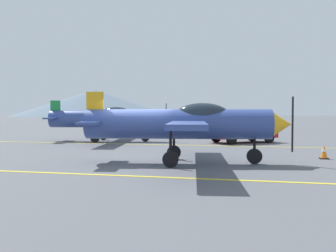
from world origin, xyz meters
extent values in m
plane|color=#54565B|center=(0.00, 0.00, 0.00)|extent=(400.00, 400.00, 0.00)
cube|color=yellow|center=(0.00, -3.17, 0.01)|extent=(80.00, 0.16, 0.01)
cube|color=yellow|center=(0.00, 7.57, 0.01)|extent=(80.00, 0.16, 0.01)
cylinder|color=#33478C|center=(1.56, -0.02, 1.51)|extent=(7.18, 2.17, 1.15)
cone|color=#F2A519|center=(5.42, 0.55, 1.51)|extent=(0.86, 1.07, 0.97)
cube|color=black|center=(5.83, 0.61, 1.51)|extent=(0.06, 0.13, 2.08)
ellipsoid|color=#1E2833|center=(2.48, 0.11, 1.85)|extent=(2.20, 1.23, 0.94)
cube|color=#33478C|center=(1.97, 0.04, 1.56)|extent=(2.48, 9.24, 0.17)
cube|color=#33478C|center=(-1.64, -0.50, 1.56)|extent=(1.12, 2.79, 0.10)
cube|color=#F2A519|center=(-1.64, -0.50, 2.14)|extent=(0.67, 0.22, 1.25)
cylinder|color=black|center=(4.44, 0.40, 0.82)|extent=(0.10, 0.10, 1.05)
cylinder|color=black|center=(4.44, 0.40, 0.29)|extent=(0.60, 0.21, 0.58)
cylinder|color=black|center=(1.52, -1.19, 0.82)|extent=(0.10, 0.10, 1.05)
cylinder|color=black|center=(1.52, -1.19, 0.29)|extent=(0.60, 0.21, 0.58)
cylinder|color=black|center=(1.18, 1.08, 0.82)|extent=(0.10, 0.10, 1.05)
cylinder|color=black|center=(1.18, 1.08, 0.29)|extent=(0.60, 0.21, 0.58)
cylinder|color=#33478C|center=(-5.41, 9.32, 1.51)|extent=(7.18, 2.20, 1.15)
cone|color=#1E8C3F|center=(-1.55, 9.90, 1.51)|extent=(0.87, 1.07, 0.97)
cube|color=black|center=(-1.14, 9.97, 1.51)|extent=(0.06, 0.13, 2.08)
ellipsoid|color=#1E2833|center=(-4.48, 9.46, 1.85)|extent=(2.20, 1.24, 0.94)
cube|color=#33478C|center=(-5.00, 9.38, 1.56)|extent=(2.51, 9.24, 0.17)
cube|color=#33478C|center=(-8.60, 8.83, 1.56)|extent=(1.13, 2.79, 0.10)
cube|color=#1E8C3F|center=(-8.60, 8.83, 2.14)|extent=(0.67, 0.22, 1.25)
cylinder|color=black|center=(-2.53, 9.76, 0.82)|extent=(0.10, 0.10, 1.05)
cylinder|color=black|center=(-2.53, 9.76, 0.29)|extent=(0.60, 0.21, 0.58)
cylinder|color=black|center=(-5.44, 8.15, 0.82)|extent=(0.10, 0.10, 1.05)
cylinder|color=black|center=(-5.44, 8.15, 0.29)|extent=(0.60, 0.21, 0.58)
cylinder|color=black|center=(-5.79, 10.42, 0.82)|extent=(0.10, 0.10, 1.05)
cylinder|color=black|center=(-5.79, 10.42, 0.29)|extent=(0.60, 0.21, 0.58)
cube|color=red|center=(3.86, 10.18, 0.70)|extent=(4.54, 3.98, 0.75)
cube|color=black|center=(3.73, 10.10, 1.35)|extent=(2.88, 2.70, 0.55)
cylinder|color=black|center=(5.53, 10.29, 0.32)|extent=(0.65, 0.55, 0.64)
cylinder|color=black|center=(4.48, 11.74, 0.32)|extent=(0.65, 0.55, 0.64)
cylinder|color=black|center=(3.24, 8.62, 0.32)|extent=(0.65, 0.55, 0.64)
cylinder|color=black|center=(2.18, 10.08, 0.32)|extent=(0.65, 0.55, 0.64)
cube|color=black|center=(7.34, 2.55, 0.02)|extent=(0.36, 0.36, 0.04)
cone|color=orange|center=(7.34, 2.55, 0.32)|extent=(0.29, 0.29, 0.55)
cylinder|color=white|center=(7.34, 2.55, 0.34)|extent=(0.20, 0.20, 0.08)
cone|color=slate|center=(-71.63, 158.50, 6.62)|extent=(79.95, 79.95, 13.24)
camera|label=1|loc=(4.19, -13.82, 1.97)|focal=39.11mm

